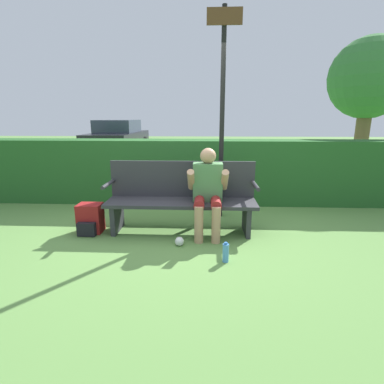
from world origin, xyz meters
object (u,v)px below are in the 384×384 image
(backpack, at_px, (90,219))
(water_bottle, at_px, (226,253))
(parked_car, at_px, (119,137))
(park_bench, at_px, (182,197))
(tree, at_px, (369,80))
(person_seated, at_px, (208,188))
(signpost, at_px, (222,105))

(backpack, relative_size, water_bottle, 1.76)
(backpack, xyz_separation_m, parked_car, (-2.26, 9.31, 0.47))
(water_bottle, height_order, parked_car, parked_car)
(water_bottle, distance_m, parked_car, 10.86)
(park_bench, bearing_deg, backpack, -172.19)
(backpack, height_order, tree, tree)
(water_bottle, xyz_separation_m, tree, (3.54, 4.55, 2.23))
(backpack, bearing_deg, person_seated, 1.49)
(person_seated, relative_size, backpack, 2.88)
(park_bench, xyz_separation_m, backpack, (-1.22, -0.17, -0.28))
(signpost, height_order, tree, tree)
(person_seated, relative_size, water_bottle, 5.06)
(backpack, distance_m, tree, 6.86)
(water_bottle, bearing_deg, signpost, 89.79)
(park_bench, distance_m, tree, 5.77)
(backpack, height_order, signpost, signpost)
(backpack, bearing_deg, park_bench, 7.81)
(signpost, distance_m, tree, 4.70)
(water_bottle, bearing_deg, person_seated, 103.61)
(park_bench, xyz_separation_m, tree, (4.08, 3.62, 1.88))
(backpack, distance_m, parked_car, 9.59)
(park_bench, xyz_separation_m, person_seated, (0.35, -0.13, 0.16))
(person_seated, height_order, signpost, signpost)
(park_bench, height_order, parked_car, parked_car)
(park_bench, distance_m, water_bottle, 1.14)
(water_bottle, xyz_separation_m, parked_car, (-4.03, 10.07, 0.55))
(water_bottle, xyz_separation_m, signpost, (0.01, 1.52, 1.58))
(park_bench, bearing_deg, water_bottle, -59.61)
(backpack, distance_m, signpost, 2.44)
(backpack, relative_size, tree, 0.12)
(signpost, relative_size, parked_car, 0.66)
(signpost, bearing_deg, tree, 40.64)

